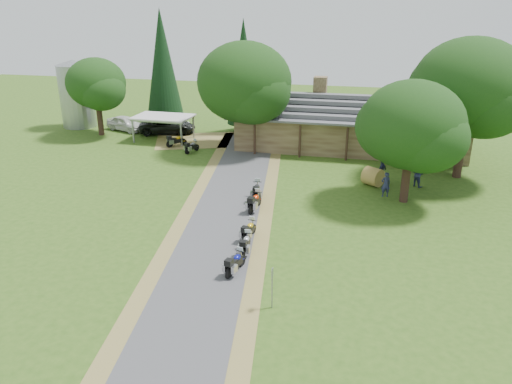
% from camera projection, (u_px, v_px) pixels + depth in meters
% --- Properties ---
extents(ground, '(120.00, 120.00, 0.00)m').
position_uv_depth(ground, '(208.00, 260.00, 26.10)').
color(ground, '#305217').
rests_on(ground, ground).
extents(driveway, '(51.95, 51.95, 0.00)m').
position_uv_depth(driveway, '(221.00, 228.00, 29.85)').
color(driveway, '#444447').
rests_on(driveway, ground).
extents(lodge, '(21.40, 9.40, 4.90)m').
position_uv_depth(lodge, '(350.00, 121.00, 45.83)').
color(lodge, brown).
rests_on(lodge, ground).
extents(silo, '(3.61, 3.61, 7.07)m').
position_uv_depth(silo, '(76.00, 94.00, 52.93)').
color(silo, gray).
rests_on(silo, ground).
extents(carport, '(5.60, 3.82, 2.38)m').
position_uv_depth(carport, '(164.00, 128.00, 48.43)').
color(carport, silver).
rests_on(carport, ground).
extents(car_white_sedan, '(4.41, 6.29, 1.93)m').
position_uv_depth(car_white_sedan, '(126.00, 121.00, 52.11)').
color(car_white_sedan, silver).
rests_on(car_white_sedan, ground).
extents(car_dark_suv, '(4.23, 6.62, 2.35)m').
position_uv_depth(car_dark_suv, '(167.00, 122.00, 50.91)').
color(car_dark_suv, black).
rests_on(car_dark_suv, ground).
extents(motorcycle_row_a, '(0.93, 1.78, 1.16)m').
position_uv_depth(motorcycle_row_a, '(236.00, 262.00, 24.78)').
color(motorcycle_row_a, navy).
rests_on(motorcycle_row_a, ground).
extents(motorcycle_row_b, '(0.59, 1.68, 1.14)m').
position_uv_depth(motorcycle_row_b, '(246.00, 243.00, 26.74)').
color(motorcycle_row_b, '#9FA1A6').
rests_on(motorcycle_row_b, ground).
extents(motorcycle_row_c, '(0.77, 1.74, 1.15)m').
position_uv_depth(motorcycle_row_c, '(249.00, 229.00, 28.34)').
color(motorcycle_row_c, gold).
rests_on(motorcycle_row_c, ground).
extents(motorcycle_row_d, '(0.83, 1.94, 1.28)m').
position_uv_depth(motorcycle_row_d, '(255.00, 201.00, 32.22)').
color(motorcycle_row_d, red).
rests_on(motorcycle_row_d, ground).
extents(motorcycle_row_e, '(0.88, 1.97, 1.31)m').
position_uv_depth(motorcycle_row_e, '(257.00, 190.00, 34.00)').
color(motorcycle_row_e, black).
rests_on(motorcycle_row_e, ground).
extents(motorcycle_carport_a, '(1.70, 1.71, 1.24)m').
position_uv_depth(motorcycle_carport_a, '(176.00, 140.00, 46.48)').
color(motorcycle_carport_a, gold).
rests_on(motorcycle_carport_a, ground).
extents(motorcycle_carport_b, '(1.07, 1.76, 1.14)m').
position_uv_depth(motorcycle_carport_b, '(192.00, 146.00, 44.67)').
color(motorcycle_carport_b, slate).
rests_on(motorcycle_carport_b, ground).
extents(person_a, '(0.69, 0.58, 2.07)m').
position_uv_depth(person_a, '(386.00, 182.00, 34.35)').
color(person_a, navy).
rests_on(person_a, ground).
extents(person_b, '(0.79, 0.77, 2.26)m').
position_uv_depth(person_b, '(418.00, 172.00, 36.22)').
color(person_b, navy).
rests_on(person_b, ground).
extents(person_c, '(0.66, 0.71, 2.04)m').
position_uv_depth(person_c, '(382.00, 169.00, 37.10)').
color(person_c, navy).
rests_on(person_c, ground).
extents(hay_bale, '(1.78, 1.81, 1.34)m').
position_uv_depth(hay_bale, '(373.00, 177.00, 36.58)').
color(hay_bale, olive).
rests_on(hay_bale, ground).
extents(sign_post, '(0.36, 0.06, 1.98)m').
position_uv_depth(sign_post, '(272.00, 288.00, 21.73)').
color(sign_post, gray).
rests_on(sign_post, ground).
extents(oak_lodge_left, '(8.28, 8.28, 9.88)m').
position_uv_depth(oak_lodge_left, '(245.00, 96.00, 43.84)').
color(oak_lodge_left, '#123610').
rests_on(oak_lodge_left, ground).
extents(oak_lodge_right, '(8.29, 8.29, 11.22)m').
position_uv_depth(oak_lodge_right, '(467.00, 105.00, 36.56)').
color(oak_lodge_right, '#123610').
rests_on(oak_lodge_right, ground).
extents(oak_driveway, '(6.76, 6.76, 8.56)m').
position_uv_depth(oak_driveway, '(410.00, 140.00, 32.32)').
color(oak_driveway, '#123610').
rests_on(oak_driveway, ground).
extents(oak_silo, '(5.78, 5.78, 8.42)m').
position_uv_depth(oak_silo, '(97.00, 93.00, 49.26)').
color(oak_silo, '#123610').
rests_on(oak_silo, ground).
extents(cedar_near, '(3.48, 3.48, 11.28)m').
position_uv_depth(cedar_near, '(244.00, 77.00, 50.01)').
color(cedar_near, black).
rests_on(cedar_near, ground).
extents(cedar_far, '(3.92, 3.92, 12.20)m').
position_uv_depth(cedar_far, '(163.00, 67.00, 53.58)').
color(cedar_far, black).
rests_on(cedar_far, ground).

